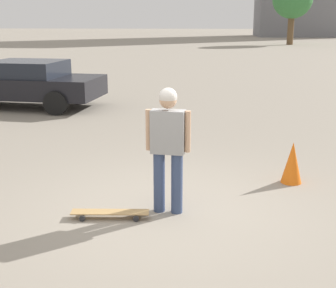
# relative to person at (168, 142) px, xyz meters

# --- Properties ---
(ground_plane) EXTENTS (220.00, 220.00, 0.00)m
(ground_plane) POSITION_rel_person_xyz_m (0.00, 0.00, -0.95)
(ground_plane) COLOR gray
(person) EXTENTS (0.25, 0.58, 1.64)m
(person) POSITION_rel_person_xyz_m (0.00, 0.00, 0.00)
(person) COLOR #38476B
(person) RESTS_ON ground_plane
(skateboard) EXTENTS (0.29, 1.00, 0.09)m
(skateboard) POSITION_rel_person_xyz_m (0.26, -0.72, -0.88)
(skateboard) COLOR tan
(skateboard) RESTS_ON ground_plane
(car_parked_near) EXTENTS (2.45, 4.49, 1.32)m
(car_parked_near) POSITION_rel_person_xyz_m (-7.21, -4.61, -0.26)
(car_parked_near) COLOR black
(car_parked_near) RESTS_ON ground_plane
(traffic_cone) EXTENTS (0.32, 0.32, 0.65)m
(traffic_cone) POSITION_rel_person_xyz_m (-1.27, 1.82, -0.63)
(traffic_cone) COLOR orange
(traffic_cone) RESTS_ON ground_plane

